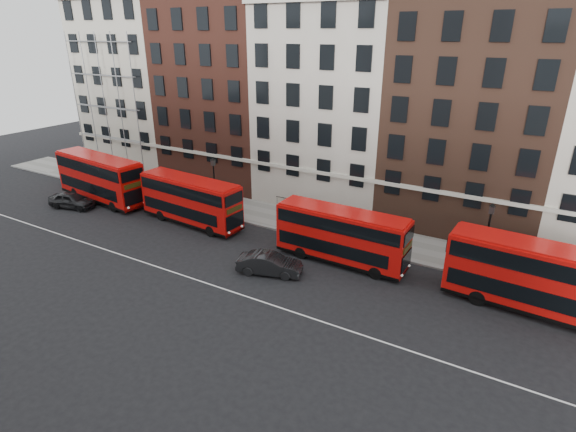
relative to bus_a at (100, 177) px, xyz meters
The scene contains 14 objects.
ground 20.47m from the bus_a, 15.59° to the right, with size 120.00×120.00×0.00m, color black.
pavement 20.35m from the bus_a, 14.44° to the left, with size 80.00×5.00×0.15m, color gray.
kerb 19.88m from the bus_a, ahead, with size 80.00×0.30×0.16m, color gray.
road_centre_line 21.09m from the bus_a, 20.87° to the right, with size 70.00×0.12×0.01m, color white.
building_terrace 24.19m from the bus_a, 32.82° to the left, with size 64.00×11.95×22.00m.
bus_a is the anchor object (origin of this frame).
bus_b 11.84m from the bus_a, ahead, with size 10.30×3.22×4.26m.
bus_c 26.26m from the bus_a, ahead, with size 9.92×2.61×4.14m.
bus_d 39.13m from the bus_a, ahead, with size 10.74×3.18×4.46m.
car_rear 3.46m from the bus_a, 107.43° to the right, with size 1.84×4.57×1.56m, color black.
car_front 23.08m from the bus_a, 10.33° to the right, with size 1.61×4.61×1.52m, color black.
lamp_post_left 12.56m from the bus_a, 13.75° to the left, with size 0.44×0.44×5.33m.
lamp_post_right 35.85m from the bus_a, ahead, with size 0.44×0.44×5.33m.
iron_railings 20.94m from the bus_a, 20.31° to the left, with size 6.60×0.06×1.00m, color black, non-canonical shape.
Camera 1 is at (18.26, -22.34, 16.04)m, focal length 28.00 mm.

